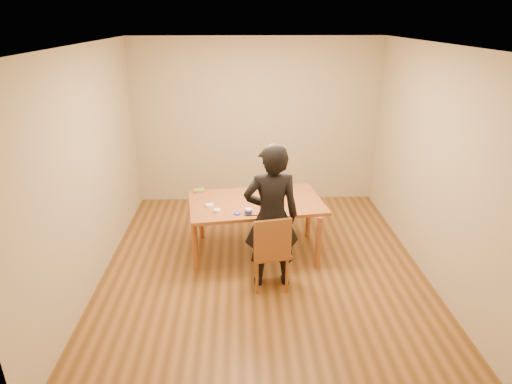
{
  "coord_description": "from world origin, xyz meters",
  "views": [
    {
      "loc": [
        -0.26,
        -4.67,
        2.98
      ],
      "look_at": [
        -0.08,
        0.36,
        0.9
      ],
      "focal_mm": 30.0,
      "sensor_mm": 36.0,
      "label": 1
    }
  ],
  "objects_px": {
    "dining_chair": "(271,252)",
    "cake_plate": "(274,199)",
    "person": "(271,217)",
    "dining_table": "(256,203)",
    "cake": "(274,196)"
  },
  "relations": [
    {
      "from": "dining_table",
      "to": "person",
      "type": "bearing_deg",
      "value": -86.25
    },
    {
      "from": "cake",
      "to": "person",
      "type": "bearing_deg",
      "value": -96.21
    },
    {
      "from": "dining_chair",
      "to": "cake_plate",
      "type": "bearing_deg",
      "value": 73.53
    },
    {
      "from": "dining_table",
      "to": "cake_plate",
      "type": "relative_size",
      "value": 6.44
    },
    {
      "from": "dining_table",
      "to": "person",
      "type": "distance_m",
      "value": 0.76
    },
    {
      "from": "dining_table",
      "to": "person",
      "type": "height_order",
      "value": "person"
    },
    {
      "from": "dining_table",
      "to": "cake",
      "type": "distance_m",
      "value": 0.25
    },
    {
      "from": "dining_table",
      "to": "dining_chair",
      "type": "bearing_deg",
      "value": -86.91
    },
    {
      "from": "dining_chair",
      "to": "person",
      "type": "relative_size",
      "value": 0.23
    },
    {
      "from": "dining_table",
      "to": "cake_plate",
      "type": "bearing_deg",
      "value": -0.85
    },
    {
      "from": "cake",
      "to": "dining_table",
      "type": "bearing_deg",
      "value": -172.99
    },
    {
      "from": "dining_chair",
      "to": "cake_plate",
      "type": "relative_size",
      "value": 1.51
    },
    {
      "from": "dining_chair",
      "to": "dining_table",
      "type": "bearing_deg",
      "value": 90.34
    },
    {
      "from": "cake_plate",
      "to": "person",
      "type": "bearing_deg",
      "value": -96.21
    },
    {
      "from": "dining_table",
      "to": "person",
      "type": "xyz_separation_m",
      "value": [
        0.15,
        -0.73,
        0.14
      ]
    }
  ]
}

